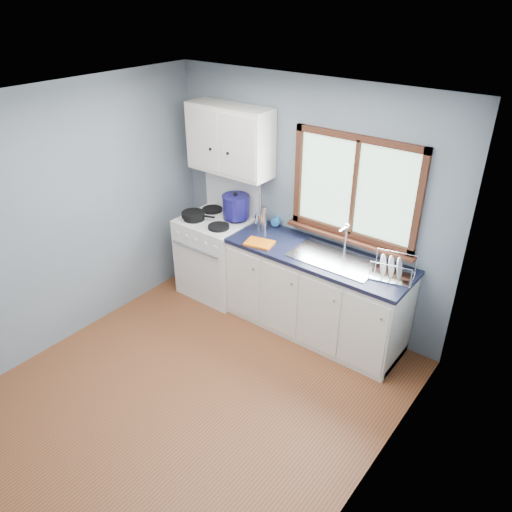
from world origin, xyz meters
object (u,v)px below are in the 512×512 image
Objects in this scene: gas_range at (217,253)px; dish_rack at (392,271)px; base_cabinets at (315,297)px; thermos at (264,219)px; sink at (334,265)px; stockpot at (236,206)px; utensil_crock at (260,220)px; skillet at (193,214)px.

gas_range is 2.10m from dish_rack.
thermos reaches higher than base_cabinets.
base_cabinets is at bearing -6.68° from thermos.
sink is 1.97× the size of dish_rack.
base_cabinets is 0.93m from dish_rack.
stockpot is 0.31m from utensil_crock.
gas_range reaches higher than dish_rack.
utensil_crock is at bearing 144.95° from thermos.
gas_range is 0.55m from skillet.
gas_range is 1.31m from base_cabinets.
utensil_crock is at bearing 171.11° from sink.
base_cabinets is 6.75× the size of thermos.
utensil_crock is at bearing 163.36° from dish_rack.
sink reaches higher than base_cabinets.
stockpot reaches higher than base_cabinets.
utensil_crock is 1.27× the size of thermos.
utensil_crock reaches higher than base_cabinets.
stockpot is 0.91× the size of utensil_crock.
base_cabinets is 4.34× the size of dish_rack.
skillet is 0.75m from utensil_crock.
skillet is 1.17× the size of utensil_crock.
sink is 2.05× the size of skillet.
skillet is at bearing -144.25° from stockpot.
stockpot is at bearing 177.09° from thermos.
sink is at bearing -0.13° from base_cabinets.
sink is 1.32m from stockpot.
base_cabinets is 2.20× the size of sink.
utensil_crock is 0.82× the size of dish_rack.
base_cabinets is 4.53× the size of skillet.
skillet is (-0.19, -0.15, 0.49)m from gas_range.
gas_range reaches higher than thermos.
gas_range is 3.19× the size of dish_rack.
skillet is (-1.50, -0.17, 0.58)m from base_cabinets.
stockpot is (0.19, 0.12, 0.60)m from gas_range.
utensil_crock is at bearing 169.24° from base_cabinets.
gas_range reaches higher than sink.
gas_range is 4.96× the size of thermos.
skillet is 0.82m from thermos.
stockpot is (0.38, 0.27, 0.10)m from skillet.
sink is 2.41× the size of utensil_crock.
base_cabinets is (1.31, 0.02, -0.08)m from gas_range.
sink is at bearing 171.70° from dish_rack.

